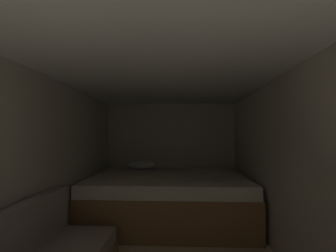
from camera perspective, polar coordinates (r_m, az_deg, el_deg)
The scene contains 5 objects.
wall_back at distance 5.20m, azimuth 0.66°, elevation -6.28°, with size 2.74×0.05×2.08m, color beige.
wall_left at distance 2.99m, azimuth -28.57°, elevation -8.98°, with size 0.05×5.24×2.08m, color beige.
wall_right at distance 2.81m, azimuth 27.44°, elevation -9.43°, with size 0.05×5.24×2.08m, color beige.
ceiling_slab at distance 2.64m, azimuth -1.47°, elevation 13.16°, with size 2.74×5.24×0.05m, color white.
bed at distance 4.28m, azimuth 0.08°, elevation -16.15°, with size 2.52×1.91×0.91m.
Camera 1 is at (0.19, -0.70, 1.40)m, focal length 26.46 mm.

